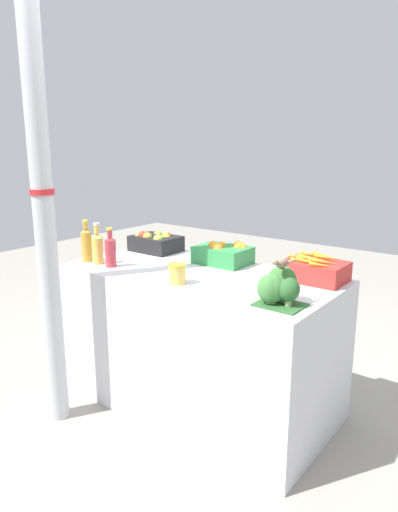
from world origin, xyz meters
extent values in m
plane|color=gray|center=(0.00, 0.00, 0.00)|extent=(10.00, 10.00, 0.00)
cube|color=silver|center=(0.00, 0.00, 0.43)|extent=(1.64, 0.82, 0.86)
cylinder|color=#B7BABF|center=(-0.57, -0.64, 1.33)|extent=(0.12, 0.12, 2.67)
cylinder|color=red|center=(-0.57, -0.64, 1.35)|extent=(0.13, 0.13, 0.03)
cube|color=black|center=(-0.59, 0.26, 0.91)|extent=(0.33, 0.25, 0.11)
sphere|color=gold|center=(-0.52, 0.30, 0.95)|extent=(0.07, 0.07, 0.07)
sphere|color=gold|center=(-0.54, 0.31, 0.95)|extent=(0.07, 0.07, 0.07)
sphere|color=red|center=(-0.53, 0.32, 0.96)|extent=(0.06, 0.06, 0.06)
sphere|color=#9EBC42|center=(-0.65, 0.34, 0.95)|extent=(0.07, 0.07, 0.07)
sphere|color=#9EBC42|center=(-0.50, 0.19, 0.96)|extent=(0.07, 0.07, 0.07)
sphere|color=red|center=(-0.70, 0.26, 0.96)|extent=(0.06, 0.06, 0.06)
sphere|color=#9EBC42|center=(-0.57, 0.34, 0.96)|extent=(0.06, 0.06, 0.06)
sphere|color=#9EBC42|center=(-0.71, 0.21, 0.95)|extent=(0.07, 0.07, 0.07)
sphere|color=gold|center=(-0.62, 0.21, 0.96)|extent=(0.07, 0.07, 0.07)
sphere|color=red|center=(-0.66, 0.20, 0.96)|extent=(0.07, 0.07, 0.07)
cube|color=#2D8442|center=(-0.01, 0.26, 0.91)|extent=(0.33, 0.25, 0.11)
sphere|color=orange|center=(0.08, 0.32, 0.95)|extent=(0.08, 0.08, 0.08)
sphere|color=orange|center=(-0.02, 0.21, 0.95)|extent=(0.09, 0.09, 0.09)
sphere|color=orange|center=(-0.03, 0.28, 0.96)|extent=(0.07, 0.07, 0.07)
sphere|color=orange|center=(-0.09, 0.26, 0.96)|extent=(0.07, 0.07, 0.07)
sphere|color=orange|center=(0.09, 0.33, 0.95)|extent=(0.07, 0.07, 0.07)
sphere|color=orange|center=(0.06, 0.33, 0.96)|extent=(0.08, 0.08, 0.08)
cube|color=red|center=(0.62, 0.26, 0.91)|extent=(0.33, 0.25, 0.11)
cone|color=orange|center=(0.53, 0.24, 0.98)|extent=(0.12, 0.03, 0.03)
cone|color=orange|center=(0.61, 0.19, 0.98)|extent=(0.16, 0.06, 0.03)
cone|color=orange|center=(0.62, 0.35, 0.98)|extent=(0.13, 0.06, 0.03)
cone|color=orange|center=(0.61, 0.26, 0.98)|extent=(0.15, 0.03, 0.03)
cone|color=orange|center=(0.58, 0.32, 0.99)|extent=(0.16, 0.05, 0.03)
cone|color=orange|center=(0.69, 0.17, 0.98)|extent=(0.13, 0.04, 0.03)
cone|color=orange|center=(0.56, 0.20, 0.97)|extent=(0.14, 0.03, 0.02)
cone|color=orange|center=(0.58, 0.28, 0.98)|extent=(0.16, 0.03, 0.03)
cone|color=orange|center=(0.67, 0.31, 0.99)|extent=(0.16, 0.04, 0.03)
cone|color=orange|center=(0.67, 0.24, 0.97)|extent=(0.17, 0.05, 0.03)
cube|color=#2D602D|center=(0.66, -0.23, 0.86)|extent=(0.22, 0.18, 0.01)
ellipsoid|color=#387033|center=(0.64, -0.19, 0.96)|extent=(0.14, 0.14, 0.16)
cylinder|color=#B2C693|center=(0.64, -0.19, 0.88)|extent=(0.03, 0.03, 0.02)
ellipsoid|color=#427F3D|center=(0.63, -0.24, 0.94)|extent=(0.12, 0.12, 0.14)
cylinder|color=#B2C693|center=(0.63, -0.24, 0.88)|extent=(0.03, 0.03, 0.02)
ellipsoid|color=#427F3D|center=(0.61, -0.25, 0.94)|extent=(0.12, 0.12, 0.14)
cylinder|color=#B2C693|center=(0.61, -0.25, 0.88)|extent=(0.03, 0.03, 0.02)
ellipsoid|color=#2D602D|center=(0.70, -0.22, 0.94)|extent=(0.10, 0.10, 0.11)
cylinder|color=#B2C693|center=(0.70, -0.22, 0.88)|extent=(0.03, 0.03, 0.02)
cylinder|color=gold|center=(-0.75, -0.23, 0.95)|extent=(0.07, 0.07, 0.19)
cone|color=gold|center=(-0.75, -0.23, 1.06)|extent=(0.07, 0.07, 0.02)
cylinder|color=gold|center=(-0.75, -0.23, 1.09)|extent=(0.03, 0.03, 0.04)
cylinder|color=gold|center=(-0.75, -0.23, 1.12)|extent=(0.03, 0.03, 0.01)
cylinder|color=gold|center=(-0.64, -0.23, 0.94)|extent=(0.07, 0.07, 0.17)
cone|color=gold|center=(-0.64, -0.23, 1.04)|extent=(0.07, 0.07, 0.03)
cylinder|color=gold|center=(-0.64, -0.23, 1.08)|extent=(0.03, 0.03, 0.05)
cylinder|color=silver|center=(-0.64, -0.23, 1.11)|extent=(0.04, 0.04, 0.01)
cylinder|color=#B2333D|center=(-0.52, -0.23, 0.94)|extent=(0.07, 0.07, 0.17)
cone|color=#B2333D|center=(-0.52, -0.23, 1.04)|extent=(0.07, 0.07, 0.02)
cylinder|color=#B2333D|center=(-0.52, -0.23, 1.07)|extent=(0.03, 0.03, 0.04)
cylinder|color=gold|center=(-0.52, -0.23, 1.09)|extent=(0.04, 0.04, 0.01)
cylinder|color=#DBBC56|center=(0.05, -0.26, 0.91)|extent=(0.10, 0.10, 0.10)
cylinder|color=gold|center=(0.05, -0.26, 0.96)|extent=(0.10, 0.10, 0.01)
cube|color=#4C3D2D|center=(0.67, -0.24, 1.04)|extent=(0.02, 0.02, 0.01)
ellipsoid|color=#7A664C|center=(0.67, -0.24, 1.06)|extent=(0.06, 0.08, 0.04)
sphere|color=#897556|center=(0.65, -0.28, 1.08)|extent=(0.03, 0.03, 0.03)
cone|color=#4C3D28|center=(0.65, -0.29, 1.08)|extent=(0.01, 0.02, 0.01)
cube|color=#7A664C|center=(0.69, -0.19, 1.07)|extent=(0.03, 0.04, 0.01)
camera|label=1|loc=(1.60, -2.07, 1.59)|focal=32.00mm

